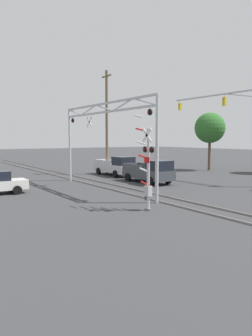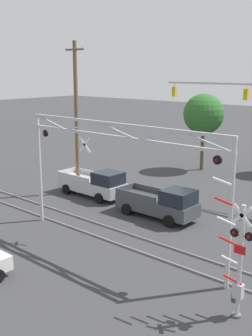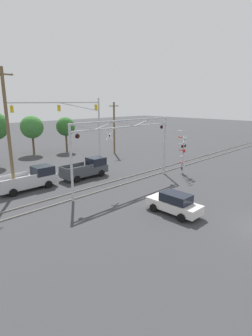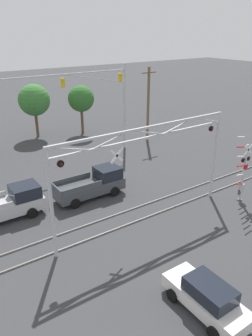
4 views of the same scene
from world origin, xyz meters
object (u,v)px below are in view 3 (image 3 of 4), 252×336
(crossing_gantry, at_px, (126,138))
(sedan_waiting, at_px, (174,203))
(traffic_signal_span, at_px, (81,117))
(background_tree_far_left_verge, at_px, (66,127))
(utility_pole_right, at_px, (114,127))
(background_tree_beyond_span, at_px, (32,127))
(crossing_signal_mast, at_px, (183,156))
(pickup_truck_lead, at_px, (87,169))
(pickup_truck_following, at_px, (30,179))
(utility_pole_left, at_px, (8,132))

(crossing_gantry, relative_size, sedan_waiting, 3.03)
(traffic_signal_span, height_order, background_tree_far_left_verge, traffic_signal_span)
(traffic_signal_span, distance_m, background_tree_far_left_verge, 7.67)
(utility_pole_right, relative_size, background_tree_beyond_span, 1.33)
(crossing_signal_mast, bearing_deg, background_tree_far_left_verge, 94.43)
(pickup_truck_lead, distance_m, utility_pole_right, 14.30)
(traffic_signal_span, relative_size, background_tree_beyond_span, 2.18)
(pickup_truck_lead, xyz_separation_m, sedan_waiting, (-1.23, -12.49, -0.15))
(pickup_truck_following, bearing_deg, utility_pole_left, -174.33)
(crossing_gantry, relative_size, utility_pole_left, 1.16)
(crossing_signal_mast, xyz_separation_m, background_tree_beyond_span, (-6.66, 23.20, 2.15))
(pickup_truck_lead, height_order, background_tree_far_left_verge, background_tree_far_left_verge)
(background_tree_far_left_verge, bearing_deg, crossing_signal_mast, -85.57)
(crossing_signal_mast, xyz_separation_m, pickup_truck_following, (-14.74, 7.26, -1.15))
(background_tree_far_left_verge, bearing_deg, pickup_truck_following, -132.44)
(crossing_gantry, bearing_deg, background_tree_beyond_span, 87.86)
(crossing_signal_mast, bearing_deg, crossing_gantry, 167.50)
(crossing_signal_mast, bearing_deg, traffic_signal_span, 103.94)
(traffic_signal_span, bearing_deg, sedan_waiting, -106.94)
(pickup_truck_lead, bearing_deg, sedan_waiting, -95.63)
(utility_pole_right, bearing_deg, sedan_waiting, -121.59)
(traffic_signal_span, xyz_separation_m, utility_pole_right, (6.50, 0.42, -1.83))
(pickup_truck_following, bearing_deg, background_tree_far_left_verge, 47.56)
(traffic_signal_span, xyz_separation_m, utility_pole_left, (-12.77, -7.27, -0.38))
(pickup_truck_following, height_order, utility_pole_left, utility_pole_left)
(sedan_waiting, relative_size, utility_pole_left, 0.38)
(traffic_signal_span, height_order, pickup_truck_following, traffic_signal_span)
(pickup_truck_lead, xyz_separation_m, background_tree_far_left_verge, (6.79, 14.80, 3.15))
(pickup_truck_following, xyz_separation_m, utility_pole_left, (-1.60, -0.16, 4.66))
(utility_pole_left, height_order, background_tree_far_left_verge, utility_pole_left)
(background_tree_beyond_span, bearing_deg, traffic_signal_span, -70.66)
(sedan_waiting, distance_m, background_tree_beyond_span, 29.30)
(pickup_truck_following, height_order, background_tree_beyond_span, background_tree_beyond_span)
(crossing_signal_mast, height_order, background_tree_beyond_span, background_tree_beyond_span)
(crossing_gantry, bearing_deg, pickup_truck_lead, 100.96)
(crossing_signal_mast, bearing_deg, pickup_truck_lead, 141.39)
(pickup_truck_following, xyz_separation_m, background_tree_far_left_verge, (13.07, 14.29, 3.15))
(utility_pole_left, distance_m, utility_pole_right, 20.79)
(crossing_gantry, distance_m, utility_pole_right, 16.75)
(crossing_gantry, relative_size, crossing_signal_mast, 2.45)
(utility_pole_left, bearing_deg, pickup_truck_lead, -2.52)
(pickup_truck_lead, height_order, sedan_waiting, pickup_truck_lead)
(crossing_gantry, relative_size, pickup_truck_lead, 2.40)
(utility_pole_left, distance_m, background_tree_beyond_span, 18.83)
(crossing_signal_mast, distance_m, sedan_waiting, 11.33)
(crossing_signal_mast, xyz_separation_m, pickup_truck_lead, (-8.45, 6.75, -1.15))
(crossing_signal_mast, relative_size, utility_pole_left, 0.47)
(pickup_truck_lead, relative_size, sedan_waiting, 1.27)
(crossing_signal_mast, bearing_deg, utility_pole_left, 156.51)
(sedan_waiting, bearing_deg, traffic_signal_span, 73.06)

